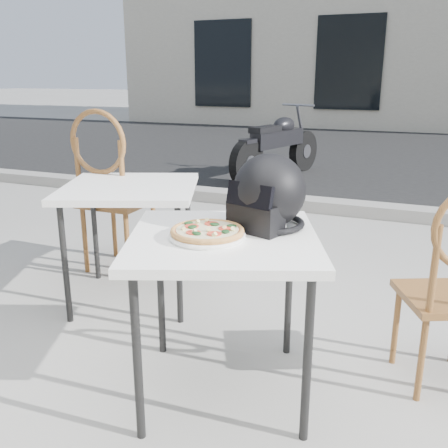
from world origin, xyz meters
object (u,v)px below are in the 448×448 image
at_px(plate, 207,236).
at_px(cafe_table_side, 130,196).
at_px(cafe_chair_side, 110,184).
at_px(pizza, 207,231).
at_px(motorcycle, 278,147).
at_px(cafe_table_main, 224,250).
at_px(helmet, 268,195).

height_order(plate, cafe_table_side, plate).
distance_m(cafe_table_side, cafe_chair_side, 0.49).
xyz_separation_m(pizza, motorcycle, (-1.06, 4.68, -0.32)).
distance_m(cafe_table_main, cafe_chair_side, 1.57).
bearing_deg(cafe_table_main, plate, -126.09).
distance_m(cafe_table_main, plate, 0.10).
xyz_separation_m(plate, motorcycle, (-1.06, 4.68, -0.30)).
distance_m(helmet, cafe_table_side, 1.11).
bearing_deg(cafe_table_main, helmet, 53.48).
distance_m(plate, helmet, 0.32).
distance_m(plate, motorcycle, 4.81).
bearing_deg(cafe_chair_side, pizza, 139.04).
height_order(helmet, motorcycle, helmet).
relative_size(plate, helmet, 0.93).
distance_m(cafe_chair_side, motorcycle, 3.63).
relative_size(cafe_table_main, motorcycle, 0.52).
relative_size(helmet, cafe_table_side, 0.40).
distance_m(plate, pizza, 0.02).
relative_size(plate, cafe_chair_side, 0.32).
xyz_separation_m(plate, pizza, (0.00, 0.00, 0.02)).
xyz_separation_m(cafe_table_side, motorcycle, (-0.25, 3.96, -0.23)).
xyz_separation_m(pizza, cafe_chair_side, (-1.18, 1.05, -0.11)).
xyz_separation_m(cafe_table_main, motorcycle, (-1.10, 4.62, -0.23)).
bearing_deg(pizza, motorcycle, 102.75).
bearing_deg(cafe_table_main, cafe_table_side, 142.35).
xyz_separation_m(cafe_table_main, pizza, (-0.04, -0.06, 0.09)).
bearing_deg(cafe_table_main, motorcycle, 103.43).
height_order(pizza, cafe_table_side, pizza).
distance_m(cafe_table_side, motorcycle, 3.97).
xyz_separation_m(cafe_chair_side, motorcycle, (0.12, 3.63, -0.21)).
bearing_deg(helmet, cafe_table_main, -108.69).
height_order(pizza, helmet, helmet).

